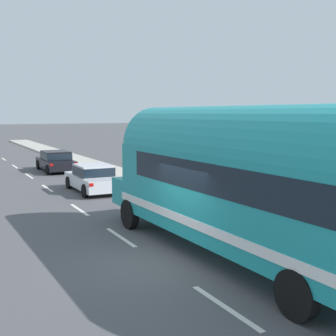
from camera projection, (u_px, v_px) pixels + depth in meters
name	position (u px, v px, depth m)	size (l,w,h in m)	color
ground_plane	(159.00, 263.00, 11.81)	(300.00, 300.00, 0.00)	#4C4C4F
lane_markings	(98.00, 184.00, 24.67)	(4.03, 80.00, 0.01)	silver
sidewalk_slab	(162.00, 188.00, 22.96)	(2.45, 90.00, 0.15)	#ADA89E
painted_bus	(249.00, 177.00, 11.40)	(2.81, 12.34, 4.12)	teal
car_lead	(93.00, 177.00, 22.39)	(1.87, 4.30, 1.37)	silver
car_second	(56.00, 160.00, 30.26)	(1.97, 4.63, 1.37)	black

